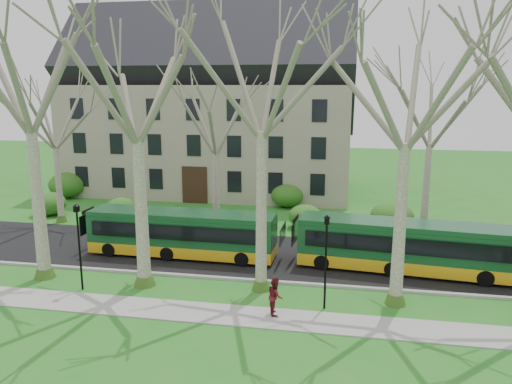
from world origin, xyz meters
TOP-DOWN VIEW (x-y plane):
  - ground at (0.00, 0.00)m, footprint 120.00×120.00m
  - sidewalk at (0.00, -2.50)m, footprint 70.00×2.00m
  - road at (0.00, 5.50)m, footprint 80.00×8.00m
  - curb at (0.00, 1.50)m, footprint 80.00×0.25m
  - building at (-6.00, 24.00)m, footprint 26.50×12.20m
  - tree_row_verge at (0.00, 0.30)m, footprint 49.00×7.00m
  - tree_row_far at (-1.33, 11.00)m, footprint 33.00×7.00m
  - lamp_row at (-0.00, -1.00)m, footprint 36.22×0.22m
  - hedges at (-4.67, 14.00)m, footprint 30.60×8.60m
  - bus_lead at (-2.65, 4.63)m, footprint 11.10×2.55m
  - bus_follow at (10.02, 4.37)m, footprint 11.52×3.51m
  - pedestrian_b at (3.88, -2.07)m, footprint 0.83×0.95m

SIDE VIEW (x-z plane):
  - ground at x=0.00m, z-range 0.00..0.00m
  - sidewalk at x=0.00m, z-range 0.00..0.06m
  - road at x=0.00m, z-range 0.00..0.06m
  - curb at x=0.00m, z-range 0.00..0.14m
  - pedestrian_b at x=3.88m, z-range 0.06..1.73m
  - hedges at x=-4.67m, z-range 0.00..2.00m
  - bus_lead at x=-2.65m, z-range 0.06..2.82m
  - bus_follow at x=10.02m, z-range 0.06..2.89m
  - lamp_row at x=0.00m, z-range 0.42..4.72m
  - tree_row_far at x=-1.33m, z-range 0.00..12.00m
  - tree_row_verge at x=0.00m, z-range 0.00..14.00m
  - building at x=-6.00m, z-range 0.07..16.07m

